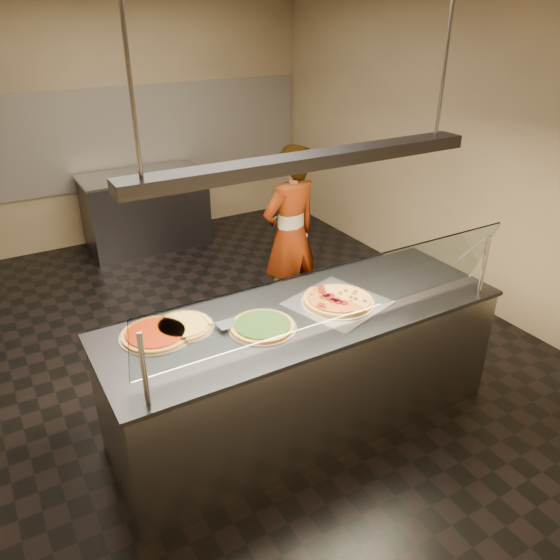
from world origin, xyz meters
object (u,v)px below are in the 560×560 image
pizza_spinach (262,326)px  pizza_tomato (156,333)px  sneeze_guard (338,294)px  pizza_cheese (183,325)px  heat_lamp_housing (309,161)px  prep_table (146,210)px  worker (290,236)px  pizza_spatula (215,321)px  perforated_tray (337,302)px  half_pizza_sausage (352,296)px  serving_counter (304,368)px  half_pizza_pepperoni (324,303)px

pizza_spinach → pizza_tomato: pizza_spinach is taller
sneeze_guard → pizza_tomato: (-0.96, 0.56, -0.28)m
pizza_cheese → heat_lamp_housing: 1.29m
prep_table → worker: (0.63, -2.45, 0.38)m
pizza_tomato → pizza_spatula: size_ratio=1.91×
perforated_tray → half_pizza_sausage: (0.12, -0.00, 0.02)m
worker → perforated_tray: bearing=61.3°
sneeze_guard → half_pizza_sausage: (0.37, 0.33, -0.27)m
sneeze_guard → perforated_tray: (0.25, 0.33, -0.29)m
sneeze_guard → serving_counter: bearing=90.0°
perforated_tray → pizza_tomato: 1.24m
prep_table → worker: size_ratio=0.88×
pizza_spinach → worker: worker is taller
half_pizza_sausage → pizza_spinach: 0.72m
half_pizza_pepperoni → pizza_spinach: 0.49m
pizza_tomato → half_pizza_sausage: bearing=-9.9°
half_pizza_pepperoni → pizza_tomato: bearing=168.2°
perforated_tray → pizza_cheese: 1.06m
perforated_tray → prep_table: (-0.18, 3.83, -0.47)m
prep_table → worker: bearing=-75.5°
half_pizza_pepperoni → prep_table: bearing=90.9°
serving_counter → pizza_cheese: bearing=163.7°
perforated_tray → pizza_cheese: pizza_cheese is taller
serving_counter → half_pizza_pepperoni: (0.14, -0.01, 0.50)m
serving_counter → prep_table: size_ratio=1.85×
serving_counter → half_pizza_sausage: 0.61m
half_pizza_pepperoni → prep_table: 3.86m
half_pizza_sausage → prep_table: half_pizza_sausage is taller
prep_table → heat_lamp_housing: size_ratio=0.65×
worker → prep_table: bearing=-86.0°
pizza_tomato → perforated_tray: bearing=-10.7°
half_pizza_pepperoni → pizza_cheese: (-0.92, 0.24, -0.02)m
serving_counter → pizza_spinach: size_ratio=6.28×
half_pizza_pepperoni → half_pizza_sausage: size_ratio=1.00×
serving_counter → sneeze_guard: sneeze_guard is taller
half_pizza_pepperoni → heat_lamp_housing: heat_lamp_housing is taller
pizza_cheese → worker: size_ratio=0.23×
serving_counter → prep_table: 3.82m
half_pizza_pepperoni → heat_lamp_housing: bearing=176.1°
serving_counter → perforated_tray: perforated_tray is taller
sneeze_guard → worker: 1.90m
sneeze_guard → prep_table: bearing=88.9°
serving_counter → pizza_tomato: 1.10m
pizza_spatula → heat_lamp_housing: heat_lamp_housing is taller
half_pizza_sausage → sneeze_guard: bearing=-138.3°
prep_table → worker: 2.55m
pizza_cheese → pizza_tomato: size_ratio=0.88×
pizza_spinach → prep_table: bearing=83.7°
half_pizza_pepperoni → pizza_cheese: bearing=165.5°
pizza_spinach → half_pizza_pepperoni: bearing=2.8°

